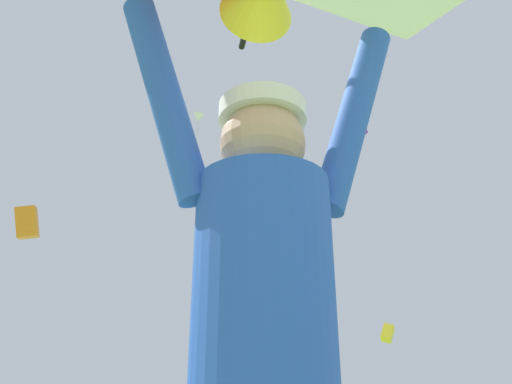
% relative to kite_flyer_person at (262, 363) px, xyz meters
% --- Properties ---
extents(kite_flyer_person, '(0.81, 0.40, 1.92)m').
position_rel_kite_flyer_person_xyz_m(kite_flyer_person, '(0.00, 0.00, 0.00)').
color(kite_flyer_person, '#424751').
rests_on(kite_flyer_person, ground).
extents(distant_kite_purple_far_center, '(0.61, 0.58, 0.26)m').
position_rel_kite_flyer_person_xyz_m(distant_kite_purple_far_center, '(1.06, 34.13, 18.73)').
color(distant_kite_purple_far_center, purple).
extents(distant_kite_white_mid_left, '(0.97, 0.99, 1.64)m').
position_rel_kite_flyer_person_xyz_m(distant_kite_white_mid_left, '(-3.77, 27.80, 17.78)').
color(distant_kite_white_mid_left, white).
extents(distant_kite_yellow_low_left, '(1.00, 0.94, 1.17)m').
position_rel_kite_flyer_person_xyz_m(distant_kite_yellow_low_left, '(7.49, 29.22, 4.35)').
color(distant_kite_yellow_low_left, yellow).
extents(distant_kite_orange_low_right, '(1.07, 1.14, 1.43)m').
position_rel_kite_flyer_person_xyz_m(distant_kite_orange_low_right, '(-8.96, 17.90, 6.91)').
color(distant_kite_orange_low_right, orange).
extents(distant_kite_purple_overhead_distant, '(1.44, 1.27, 1.57)m').
position_rel_kite_flyer_person_xyz_m(distant_kite_purple_overhead_distant, '(6.33, 27.44, 16.89)').
color(distant_kite_purple_overhead_distant, purple).
extents(marker_flag, '(0.30, 0.24, 1.60)m').
position_rel_kite_flyer_person_xyz_m(marker_flag, '(0.92, 7.64, 0.45)').
color(marker_flag, silver).
rests_on(marker_flag, ground).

